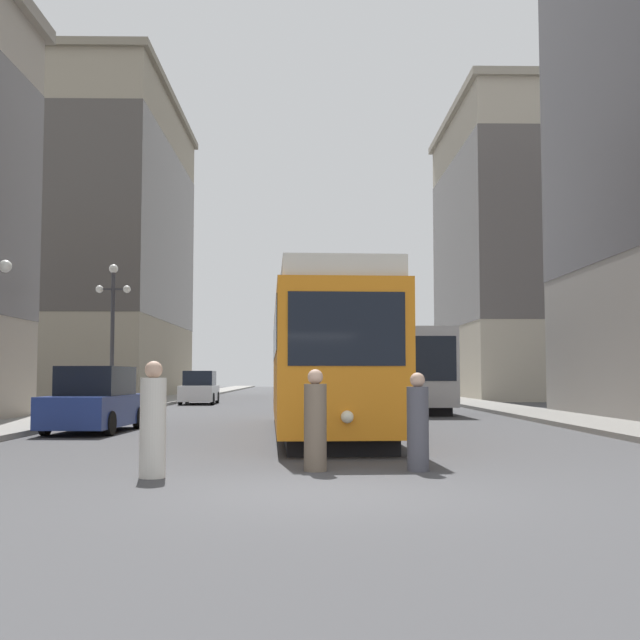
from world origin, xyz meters
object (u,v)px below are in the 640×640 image
Objects in this scene: pedestrian_crossing_far at (418,425)px; pedestrian_on_sidewalk at (315,423)px; transit_bus at (405,367)px; pedestrian_crossing_near at (153,423)px; parked_car_left_mid at (200,389)px; streetcar at (322,356)px; lamp_post_left_far at (113,315)px; parked_car_left_near at (95,401)px.

pedestrian_crossing_far is 0.97× the size of pedestrian_on_sidewalk.
transit_bus is 24.50m from pedestrian_crossing_near.
pedestrian_on_sidewalk is (6.05, -30.83, -0.07)m from parked_car_left_mid.
lamp_post_left_far is (-8.23, 10.23, 1.89)m from streetcar.
parked_car_left_near is 2.83× the size of pedestrian_crossing_far.
streetcar reaches higher than pedestrian_crossing_far.
parked_car_left_near is 2.55× the size of pedestrian_crossing_near.
pedestrian_crossing_far is at bearing -83.35° from streetcar.
pedestrian_crossing_near is at bearing -109.25° from streetcar.
streetcar is at bearing -106.61° from transit_bus.
lamp_post_left_far reaches higher than parked_car_left_mid.
transit_bus is at bearing 55.69° from parked_car_left_near.
transit_bus is 7.12× the size of pedestrian_on_sidewalk.
transit_bus is 13.19m from parked_car_left_mid.
pedestrian_on_sidewalk is at bearing -101.52° from transit_bus.
pedestrian_crossing_near is 2.64m from pedestrian_on_sidewalk.
streetcar is 13.27m from lamp_post_left_far.
lamp_post_left_far is at bearing -100.19° from parked_car_left_mid.
transit_bus reaches higher than pedestrian_crossing_near.
parked_car_left_near is at bearing 144.31° from pedestrian_crossing_near.
parked_car_left_near reaches higher than pedestrian_crossing_far.
transit_bus is at bearing -98.99° from pedestrian_crossing_far.
pedestrian_crossing_near reaches higher than pedestrian_crossing_far.
streetcar is at bearing -83.17° from pedestrian_crossing_far.
streetcar is 8.38× the size of pedestrian_on_sidewalk.
parked_car_left_near is at bearing -49.06° from pedestrian_on_sidewalk.
parked_car_left_near reaches higher than pedestrian_on_sidewalk.
streetcar reaches higher than parked_car_left_near.
parked_car_left_mid is (-0.00, 21.62, -0.00)m from parked_car_left_near.
pedestrian_crossing_near reaches higher than pedestrian_on_sidewalk.
pedestrian_crossing_near is at bearing 8.58° from pedestrian_crossing_far.
streetcar reaches higher than pedestrian_on_sidewalk.
transit_bus is at bearing 71.56° from streetcar.
streetcar is 8.66× the size of pedestrian_crossing_far.
parked_car_left_near is at bearing 171.55° from streetcar.
transit_bus is 13.00m from lamp_post_left_far.
streetcar is 6.49m from parked_car_left_near.
parked_car_left_near is (-10.33, -13.49, -1.10)m from transit_bus.
transit_bus is 2.60× the size of parked_car_left_near.
parked_car_left_near is 2.73× the size of pedestrian_on_sidewalk.
parked_car_left_near is (-6.33, 0.64, -1.26)m from streetcar.
pedestrian_crossing_near is at bearing 25.76° from pedestrian_on_sidewalk.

